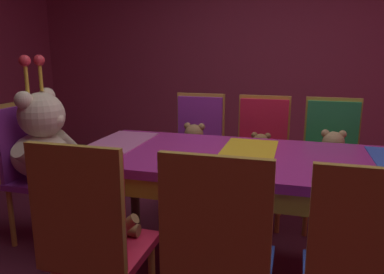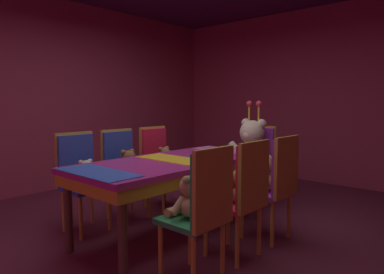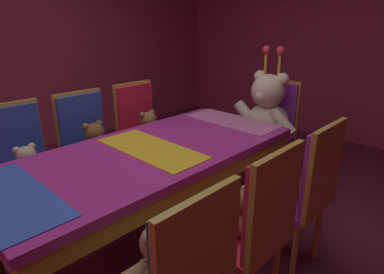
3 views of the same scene
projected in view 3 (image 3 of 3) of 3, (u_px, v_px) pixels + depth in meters
ground_plane at (156, 244)px, 2.34m from camera, size 7.90×7.90×0.00m
wall_back at (349, 31)px, 4.04m from camera, size 5.20×0.12×2.80m
banquet_table at (152, 161)px, 2.12m from camera, size 0.90×2.02×0.75m
chair_left_0 at (20, 158)px, 2.32m from camera, size 0.42×0.41×0.98m
teddy_left_0 at (28, 167)px, 2.23m from camera, size 0.22×0.28×0.27m
chair_left_1 at (87, 139)px, 2.67m from camera, size 0.42×0.41×0.98m
teddy_left_1 at (96, 144)px, 2.58m from camera, size 0.26×0.33×0.32m
chair_left_2 at (140, 125)px, 3.06m from camera, size 0.42×0.41×0.98m
teddy_left_2 at (149, 129)px, 2.97m from camera, size 0.24×0.31×0.29m
teddy_right_0 at (159, 261)px, 1.33m from camera, size 0.26×0.33×0.31m
chair_right_1 at (259, 221)px, 1.59m from camera, size 0.42×0.41×0.98m
teddy_right_1 at (235, 214)px, 1.69m from camera, size 0.22×0.28×0.27m
chair_right_2 at (309, 184)px, 1.94m from camera, size 0.42×0.41×0.98m
teddy_right_2 at (287, 177)px, 2.04m from camera, size 0.25×0.33×0.31m
throne_chair at (274, 120)px, 3.19m from camera, size 0.41×0.42×0.98m
king_teddy_bear at (266, 110)px, 3.03m from camera, size 0.66×0.51×0.85m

